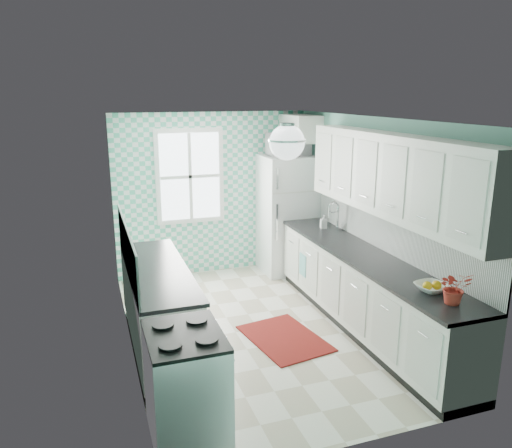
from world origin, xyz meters
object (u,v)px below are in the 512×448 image
object	(u,v)px
fridge	(287,214)
fruit_bowl	(432,288)
microwave	(288,144)
stove	(186,384)
sink	(326,232)
ceiling_light	(287,142)
potted_plant	(455,287)

from	to	relation	value
fridge	fruit_bowl	size ratio (longest dim) A/B	6.19
fridge	microwave	xyz separation A→B (m)	(0.00, 0.00, 1.09)
stove	sink	bearing A→B (deg)	45.33
fridge	ceiling_light	bearing A→B (deg)	-114.44
fridge	microwave	distance (m)	1.09
potted_plant	microwave	bearing A→B (deg)	91.40
fridge	stove	distance (m)	4.18
fruit_bowl	stove	bearing A→B (deg)	-178.30
fruit_bowl	potted_plant	size ratio (longest dim) A/B	0.96
ceiling_light	potted_plant	bearing A→B (deg)	-41.59
potted_plant	microwave	xyz separation A→B (m)	(-0.09, 3.69, 0.92)
fruit_bowl	fridge	bearing A→B (deg)	91.53
stove	fruit_bowl	distance (m)	2.45
fridge	stove	size ratio (longest dim) A/B	2.02
potted_plant	ceiling_light	bearing A→B (deg)	138.41
microwave	potted_plant	bearing A→B (deg)	92.17
fridge	potted_plant	distance (m)	3.69
fruit_bowl	sink	bearing A→B (deg)	89.90
fridge	fruit_bowl	world-z (taller)	fridge
fruit_bowl	potted_plant	distance (m)	0.32
ceiling_light	fruit_bowl	size ratio (longest dim) A/B	1.17
ceiling_light	potted_plant	size ratio (longest dim) A/B	1.13
potted_plant	fruit_bowl	bearing A→B (deg)	90.00
ceiling_light	fruit_bowl	distance (m)	1.96
fridge	sink	distance (m)	1.15
fruit_bowl	ceiling_light	bearing A→B (deg)	147.53
microwave	sink	bearing A→B (deg)	95.44
fruit_bowl	potted_plant	xyz separation A→B (m)	(0.00, -0.30, 0.12)
sink	potted_plant	distance (m)	2.55
stove	sink	distance (m)	3.36
fruit_bowl	microwave	world-z (taller)	microwave
ceiling_light	fridge	size ratio (longest dim) A/B	0.19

